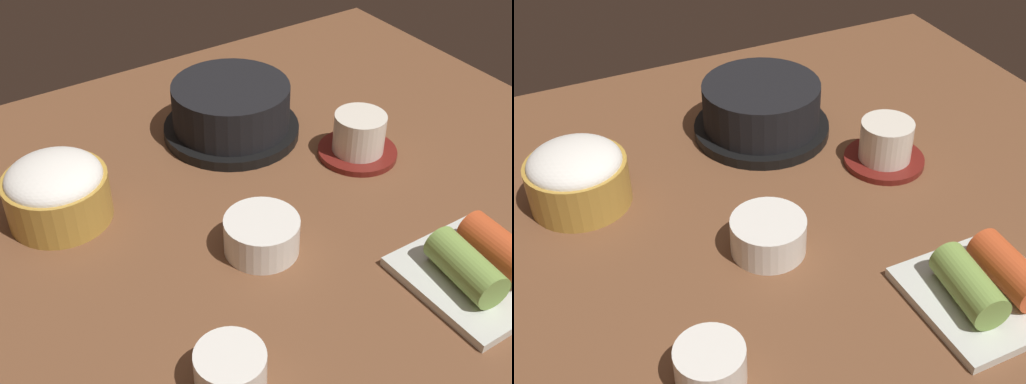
% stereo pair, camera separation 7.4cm
% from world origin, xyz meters
% --- Properties ---
extents(dining_table, '(1.00, 0.76, 0.02)m').
position_xyz_m(dining_table, '(0.00, 0.00, 0.01)').
color(dining_table, brown).
rests_on(dining_table, ground).
extents(stone_pot, '(0.18, 0.18, 0.07)m').
position_xyz_m(stone_pot, '(0.08, 0.14, 0.06)').
color(stone_pot, black).
rests_on(stone_pot, dining_table).
extents(rice_bowl, '(0.11, 0.11, 0.07)m').
position_xyz_m(rice_bowl, '(-0.17, 0.09, 0.06)').
color(rice_bowl, '#B78C38').
rests_on(rice_bowl, dining_table).
extents(tea_cup_with_saucer, '(0.10, 0.10, 0.06)m').
position_xyz_m(tea_cup_with_saucer, '(0.19, 0.01, 0.05)').
color(tea_cup_with_saucer, maroon).
rests_on(tea_cup_with_saucer, dining_table).
extents(banchan_cup_center, '(0.08, 0.08, 0.04)m').
position_xyz_m(banchan_cup_center, '(-0.01, -0.07, 0.04)').
color(banchan_cup_center, white).
rests_on(banchan_cup_center, dining_table).
extents(kimchi_plate, '(0.14, 0.14, 0.05)m').
position_xyz_m(kimchi_plate, '(0.15, -0.23, 0.04)').
color(kimchi_plate, silver).
rests_on(kimchi_plate, dining_table).
extents(side_bowl_near, '(0.06, 0.06, 0.04)m').
position_xyz_m(side_bowl_near, '(-0.12, -0.20, 0.04)').
color(side_bowl_near, white).
rests_on(side_bowl_near, dining_table).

